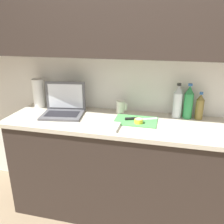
{
  "coord_description": "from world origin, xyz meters",
  "views": [
    {
      "loc": [
        0.06,
        -1.8,
        1.65
      ],
      "look_at": [
        -0.37,
        -0.01,
        0.99
      ],
      "focal_mm": 38.0,
      "sensor_mm": 36.0,
      "label": 1
    }
  ],
  "objects_px": {
    "laptop": "(64,107)",
    "knife": "(136,119)",
    "bottle_green_soda": "(200,107)",
    "paper_towel_roll": "(39,93)",
    "bottle_oil_tall": "(188,103)",
    "measuring_cup": "(121,107)",
    "cutting_board": "(136,121)",
    "lemon_half_cut": "(139,121)",
    "bottle_water_clear": "(178,102)"
  },
  "relations": [
    {
      "from": "bottle_oil_tall",
      "to": "cutting_board",
      "type": "bearing_deg",
      "value": -156.29
    },
    {
      "from": "knife",
      "to": "measuring_cup",
      "type": "relative_size",
      "value": 2.36
    },
    {
      "from": "bottle_oil_tall",
      "to": "measuring_cup",
      "type": "xyz_separation_m",
      "value": [
        -0.58,
        -0.02,
        -0.08
      ]
    },
    {
      "from": "knife",
      "to": "measuring_cup",
      "type": "bearing_deg",
      "value": 116.56
    },
    {
      "from": "knife",
      "to": "lemon_half_cut",
      "type": "relative_size",
      "value": 3.94
    },
    {
      "from": "knife",
      "to": "measuring_cup",
      "type": "xyz_separation_m",
      "value": [
        -0.16,
        0.15,
        0.04
      ]
    },
    {
      "from": "paper_towel_roll",
      "to": "bottle_water_clear",
      "type": "bearing_deg",
      "value": 0.5
    },
    {
      "from": "bottle_water_clear",
      "to": "bottle_oil_tall",
      "type": "bearing_deg",
      "value": 0.0
    },
    {
      "from": "knife",
      "to": "measuring_cup",
      "type": "distance_m",
      "value": 0.22
    },
    {
      "from": "cutting_board",
      "to": "bottle_water_clear",
      "type": "distance_m",
      "value": 0.4
    },
    {
      "from": "measuring_cup",
      "to": "paper_towel_roll",
      "type": "relative_size",
      "value": 0.42
    },
    {
      "from": "laptop",
      "to": "paper_towel_roll",
      "type": "bearing_deg",
      "value": 147.0
    },
    {
      "from": "bottle_water_clear",
      "to": "paper_towel_roll",
      "type": "distance_m",
      "value": 1.3
    },
    {
      "from": "knife",
      "to": "bottle_water_clear",
      "type": "relative_size",
      "value": 0.91
    },
    {
      "from": "bottle_green_soda",
      "to": "paper_towel_roll",
      "type": "distance_m",
      "value": 1.49
    },
    {
      "from": "bottle_green_soda",
      "to": "bottle_water_clear",
      "type": "xyz_separation_m",
      "value": [
        -0.18,
        -0.0,
        0.03
      ]
    },
    {
      "from": "lemon_half_cut",
      "to": "knife",
      "type": "bearing_deg",
      "value": 116.28
    },
    {
      "from": "cutting_board",
      "to": "bottle_water_clear",
      "type": "bearing_deg",
      "value": 29.15
    },
    {
      "from": "paper_towel_roll",
      "to": "bottle_oil_tall",
      "type": "bearing_deg",
      "value": 0.47
    },
    {
      "from": "laptop",
      "to": "bottle_water_clear",
      "type": "xyz_separation_m",
      "value": [
        0.98,
        0.16,
        0.07
      ]
    },
    {
      "from": "bottle_oil_tall",
      "to": "measuring_cup",
      "type": "relative_size",
      "value": 2.63
    },
    {
      "from": "cutting_board",
      "to": "bottle_green_soda",
      "type": "xyz_separation_m",
      "value": [
        0.51,
        0.18,
        0.1
      ]
    },
    {
      "from": "laptop",
      "to": "measuring_cup",
      "type": "bearing_deg",
      "value": 7.25
    },
    {
      "from": "knife",
      "to": "bottle_green_soda",
      "type": "xyz_separation_m",
      "value": [
        0.52,
        0.16,
        0.09
      ]
    },
    {
      "from": "bottle_green_soda",
      "to": "bottle_oil_tall",
      "type": "xyz_separation_m",
      "value": [
        -0.09,
        -0.0,
        0.03
      ]
    },
    {
      "from": "lemon_half_cut",
      "to": "bottle_oil_tall",
      "type": "relative_size",
      "value": 0.23
    },
    {
      "from": "laptop",
      "to": "measuring_cup",
      "type": "distance_m",
      "value": 0.51
    },
    {
      "from": "laptop",
      "to": "bottle_green_soda",
      "type": "xyz_separation_m",
      "value": [
        1.17,
        0.16,
        0.04
      ]
    },
    {
      "from": "cutting_board",
      "to": "bottle_water_clear",
      "type": "relative_size",
      "value": 1.18
    },
    {
      "from": "lemon_half_cut",
      "to": "bottle_water_clear",
      "type": "bearing_deg",
      "value": 38.09
    },
    {
      "from": "laptop",
      "to": "knife",
      "type": "xyz_separation_m",
      "value": [
        0.65,
        -0.01,
        -0.05
      ]
    },
    {
      "from": "bottle_oil_tall",
      "to": "bottle_water_clear",
      "type": "xyz_separation_m",
      "value": [
        -0.09,
        -0.0,
        -0.0
      ]
    },
    {
      "from": "lemon_half_cut",
      "to": "paper_towel_roll",
      "type": "relative_size",
      "value": 0.25
    },
    {
      "from": "bottle_oil_tall",
      "to": "bottle_water_clear",
      "type": "height_order",
      "value": "bottle_oil_tall"
    },
    {
      "from": "knife",
      "to": "laptop",
      "type": "bearing_deg",
      "value": 158.49
    },
    {
      "from": "laptop",
      "to": "lemon_half_cut",
      "type": "distance_m",
      "value": 0.69
    },
    {
      "from": "knife",
      "to": "measuring_cup",
      "type": "height_order",
      "value": "measuring_cup"
    },
    {
      "from": "laptop",
      "to": "measuring_cup",
      "type": "relative_size",
      "value": 3.42
    },
    {
      "from": "laptop",
      "to": "bottle_oil_tall",
      "type": "height_order",
      "value": "bottle_oil_tall"
    },
    {
      "from": "bottle_green_soda",
      "to": "bottle_water_clear",
      "type": "height_order",
      "value": "bottle_water_clear"
    },
    {
      "from": "paper_towel_roll",
      "to": "laptop",
      "type": "bearing_deg",
      "value": -24.44
    },
    {
      "from": "cutting_board",
      "to": "lemon_half_cut",
      "type": "height_order",
      "value": "lemon_half_cut"
    },
    {
      "from": "bottle_oil_tall",
      "to": "laptop",
      "type": "bearing_deg",
      "value": -171.74
    },
    {
      "from": "cutting_board",
      "to": "laptop",
      "type": "bearing_deg",
      "value": 177.57
    },
    {
      "from": "bottle_green_soda",
      "to": "measuring_cup",
      "type": "xyz_separation_m",
      "value": [
        -0.68,
        -0.02,
        -0.05
      ]
    },
    {
      "from": "bottle_water_clear",
      "to": "paper_towel_roll",
      "type": "bearing_deg",
      "value": -179.5
    },
    {
      "from": "bottle_oil_tall",
      "to": "bottle_water_clear",
      "type": "relative_size",
      "value": 1.01
    },
    {
      "from": "knife",
      "to": "bottle_oil_tall",
      "type": "distance_m",
      "value": 0.47
    },
    {
      "from": "laptop",
      "to": "cutting_board",
      "type": "distance_m",
      "value": 0.66
    },
    {
      "from": "lemon_half_cut",
      "to": "bottle_water_clear",
      "type": "distance_m",
      "value": 0.4
    }
  ]
}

